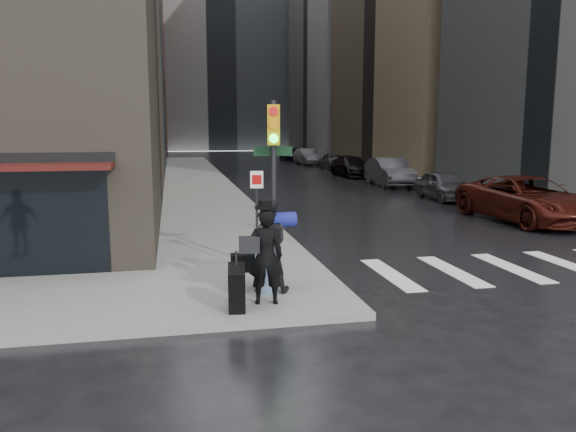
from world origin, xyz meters
The scene contains 18 objects.
ground centered at (0.00, 0.00, 0.00)m, with size 140.00×140.00×0.00m, color black.
sidewalk_left centered at (0.00, 27.00, 0.07)m, with size 4.00×50.00×0.15m, color slate.
sidewalk_right centered at (13.50, 27.00, 0.07)m, with size 3.00×50.00×0.15m, color slate.
crosswalk centered at (7.50, 1.00, 0.00)m, with size 8.50×3.00×0.01m.
bldg_left_far centered at (-13.00, 62.00, 13.00)m, with size 22.00×20.00×26.00m, color #59291E.
bldg_right_far centered at (26.00, 58.00, 12.50)m, with size 22.00×20.00×25.00m, color gray.
bldg_distant centered at (6.00, 78.00, 16.00)m, with size 40.00×12.00×32.00m, color gray.
man_overcoat centered at (0.01, -1.11, 1.00)m, with size 1.14×0.99×2.03m.
man_jeans centered at (0.28, -0.26, 1.11)m, with size 1.35×0.82×1.91m.
traffic_light centered at (0.67, 1.20, 2.68)m, with size 0.97×0.52×3.92m.
fire_hydrant centered at (1.53, 6.80, 0.45)m, with size 0.38×0.30×0.68m.
parked_car_0 centered at (11.32, 7.10, 0.84)m, with size 2.78×6.03×1.68m, color #3D110C.
parked_car_1 centered at (11.28, 13.61, 0.70)m, with size 1.64×4.09×1.39m, color #434349.
parked_car_2 centered at (11.14, 20.12, 0.83)m, with size 1.76×5.05×1.66m, color #3C3C40.
parked_car_3 centered at (10.92, 26.64, 0.71)m, with size 1.99×4.89×1.42m, color black.
parked_car_4 centered at (11.49, 33.15, 0.68)m, with size 1.60×3.98×1.36m, color #3C3D41.
parked_car_5 centered at (10.85, 39.66, 0.75)m, with size 1.59×4.57×1.50m, color #3C3C40.
parked_car_6 centered at (10.89, 46.18, 0.67)m, with size 2.23×4.83×1.34m, color black.
Camera 1 is at (-1.56, -11.25, 3.49)m, focal length 35.00 mm.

